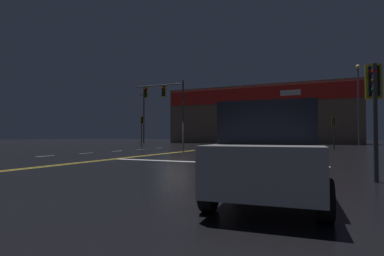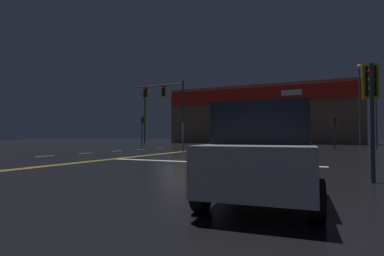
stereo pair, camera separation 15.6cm
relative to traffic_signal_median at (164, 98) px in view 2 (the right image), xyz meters
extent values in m
plane|color=black|center=(1.85, -1.51, -4.52)|extent=(200.00, 200.00, 0.00)
cube|color=gold|center=(1.70, -1.51, -4.51)|extent=(0.12, 60.00, 0.01)
cube|color=gold|center=(2.00, -1.51, -4.51)|extent=(0.12, 60.00, 0.01)
cube|color=silver|center=(-3.71, -8.71, -4.51)|extent=(0.12, 1.40, 0.01)
cube|color=silver|center=(-3.71, -5.11, -4.51)|extent=(0.12, 1.40, 0.01)
cube|color=silver|center=(-3.71, -1.51, -4.51)|extent=(0.12, 1.40, 0.01)
cube|color=silver|center=(-3.71, 2.09, -4.51)|extent=(0.12, 1.40, 0.01)
cube|color=silver|center=(-3.71, 5.69, -4.51)|extent=(0.12, 1.40, 0.01)
cube|color=silver|center=(7.42, -8.71, -4.51)|extent=(0.12, 1.40, 0.01)
cube|color=silver|center=(7.42, -5.11, -4.51)|extent=(0.12, 1.40, 0.01)
cube|color=silver|center=(7.42, -1.51, -4.51)|extent=(0.12, 1.40, 0.01)
cube|color=silver|center=(7.42, 2.09, -4.51)|extent=(0.12, 1.40, 0.01)
cube|color=silver|center=(7.42, 5.69, -4.51)|extent=(0.12, 1.40, 0.01)
cube|color=silver|center=(7.42, -8.77, -4.51)|extent=(10.69, 0.40, 0.01)
cylinder|color=#38383D|center=(1.84, 0.01, -1.56)|extent=(0.14, 0.14, 5.91)
cylinder|color=#38383D|center=(-0.45, 0.01, 1.15)|extent=(4.59, 0.10, 0.10)
cube|color=black|center=(0.01, 0.01, 0.61)|extent=(0.28, 0.24, 0.84)
cube|color=gold|center=(0.01, 0.01, 0.61)|extent=(0.42, 0.08, 0.99)
sphere|color=red|center=(0.01, -0.15, 0.86)|extent=(0.17, 0.17, 0.17)
sphere|color=#543707|center=(0.01, -0.15, 0.61)|extent=(0.17, 0.17, 0.17)
sphere|color=#084513|center=(0.01, -0.15, 0.35)|extent=(0.17, 0.17, 0.17)
cube|color=black|center=(-1.83, 0.01, 0.61)|extent=(0.28, 0.24, 0.84)
cube|color=gold|center=(-1.83, 0.01, 0.61)|extent=(0.42, 0.08, 0.99)
sphere|color=red|center=(-1.83, -0.15, 0.86)|extent=(0.17, 0.17, 0.17)
sphere|color=#543707|center=(-1.83, -0.15, 0.61)|extent=(0.17, 0.17, 0.17)
sphere|color=#084513|center=(-1.83, -0.15, 0.35)|extent=(0.17, 0.17, 0.17)
cylinder|color=#38383D|center=(13.43, 10.11, -2.91)|extent=(0.13, 0.13, 3.21)
cube|color=black|center=(13.43, 10.29, -1.78)|extent=(0.28, 0.24, 0.84)
cube|color=gold|center=(13.43, 10.29, -1.78)|extent=(0.42, 0.08, 0.99)
sphere|color=red|center=(13.43, 10.14, -1.53)|extent=(0.17, 0.17, 0.17)
sphere|color=#543707|center=(13.43, 10.14, -1.78)|extent=(0.17, 0.17, 0.17)
sphere|color=#084513|center=(13.43, 10.14, -2.03)|extent=(0.17, 0.17, 0.17)
cylinder|color=#38383D|center=(-9.36, 10.77, -2.59)|extent=(0.13, 0.13, 3.86)
cube|color=black|center=(-9.36, 10.95, -1.13)|extent=(0.28, 0.24, 0.84)
cube|color=gold|center=(-9.36, 10.95, -1.13)|extent=(0.42, 0.08, 0.99)
sphere|color=red|center=(-9.36, 10.79, -0.88)|extent=(0.17, 0.17, 0.17)
sphere|color=#543707|center=(-9.36, 10.79, -1.13)|extent=(0.17, 0.17, 0.17)
sphere|color=#084513|center=(-9.36, 10.79, -1.39)|extent=(0.17, 0.17, 0.17)
cylinder|color=#38383D|center=(13.84, -12.76, -2.88)|extent=(0.13, 0.13, 3.28)
cube|color=black|center=(13.84, -12.58, -1.71)|extent=(0.28, 0.24, 0.84)
cube|color=gold|center=(13.84, -12.58, -1.71)|extent=(0.42, 0.08, 0.99)
sphere|color=red|center=(13.84, -12.74, -1.46)|extent=(0.17, 0.17, 0.17)
sphere|color=#543707|center=(13.84, -12.74, -1.71)|extent=(0.17, 0.17, 0.17)
sphere|color=#084513|center=(13.84, -12.74, -1.96)|extent=(0.17, 0.17, 0.17)
cylinder|color=#59595E|center=(16.96, 24.84, 0.88)|extent=(0.20, 0.20, 10.79)
sphere|color=#F4C666|center=(16.96, 24.84, 6.44)|extent=(0.56, 0.56, 0.56)
cylinder|color=#59595E|center=(17.37, 13.25, -0.48)|extent=(0.20, 0.20, 8.07)
sphere|color=#F4C666|center=(17.37, 13.25, 3.72)|extent=(0.56, 0.56, 0.56)
cube|color=#ADADB2|center=(11.55, -16.08, -3.80)|extent=(2.10, 4.42, 0.80)
cube|color=black|center=(11.55, -16.08, -3.02)|extent=(1.82, 2.48, 0.76)
cylinder|color=black|center=(10.55, -14.69, -4.20)|extent=(0.27, 0.65, 0.64)
cylinder|color=black|center=(12.34, -14.56, -4.20)|extent=(0.27, 0.65, 0.64)
cylinder|color=black|center=(10.76, -17.60, -4.20)|extent=(0.27, 0.65, 0.64)
cylinder|color=black|center=(12.55, -17.48, -4.20)|extent=(0.27, 0.65, 0.64)
cube|color=brown|center=(1.85, 33.61, 0.56)|extent=(32.84, 10.00, 10.15)
cube|color=red|center=(1.85, 28.51, 3.85)|extent=(32.18, 0.20, 2.54)
cube|color=white|center=(7.60, 28.46, 3.85)|extent=(3.20, 0.16, 0.90)
cylinder|color=#4C3828|center=(-20.16, 27.95, 0.54)|extent=(0.26, 0.26, 10.12)
cube|color=#4C3828|center=(-20.16, 27.95, 5.01)|extent=(2.20, 0.12, 0.12)
camera|label=1|loc=(12.55, -22.35, -3.26)|focal=28.00mm
camera|label=2|loc=(12.69, -22.28, -3.26)|focal=28.00mm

